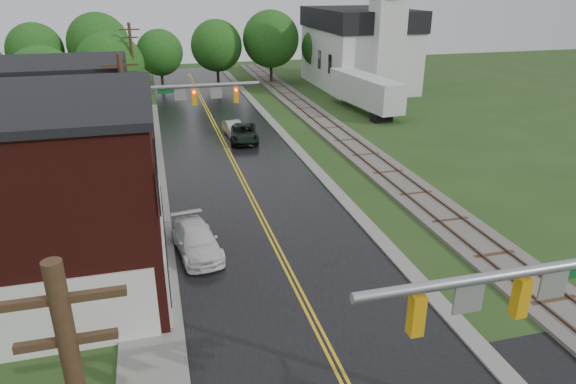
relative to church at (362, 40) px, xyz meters
name	(u,v)px	position (x,y,z in m)	size (l,w,h in m)	color
main_road	(232,159)	(-20.00, -23.74, -5.83)	(10.00, 90.00, 0.02)	black
curb_right	(285,136)	(-14.60, -18.74, -5.83)	(0.80, 70.00, 0.12)	gray
sidewalk_left	(148,192)	(-26.20, -28.74, -5.83)	(2.40, 50.00, 0.12)	gray
yellow_house	(61,145)	(-31.00, -27.74, -2.63)	(8.00, 7.00, 6.40)	tan
darkred_building	(93,123)	(-30.00, -18.74, -3.63)	(7.00, 6.00, 4.40)	#3F0F0C
church	(362,40)	(0.00, 0.00, 0.00)	(10.40, 18.40, 20.00)	silver
railroad	(335,131)	(-10.00, -18.74, -5.73)	(3.20, 80.00, 0.30)	#59544C
traffic_signal_near	(543,311)	(-16.53, -51.74, -0.87)	(7.34, 0.30, 7.20)	gray
traffic_signal_far	(183,106)	(-23.47, -26.74, -0.86)	(7.34, 0.43, 7.20)	gray
utility_pole_b	(128,133)	(-26.80, -31.74, -1.11)	(1.80, 0.28, 9.00)	#382616
utility_pole_c	(134,71)	(-26.80, -9.74, -1.11)	(1.80, 0.28, 9.00)	#382616
tree_left_c	(46,84)	(-33.85, -13.84, -1.32)	(6.00, 6.00, 7.65)	black
tree_left_e	(112,67)	(-28.85, -7.84, -1.02)	(6.40, 6.40, 8.16)	black
suv_dark	(244,133)	(-18.28, -19.28, -5.15)	(2.27, 4.91, 1.37)	black
sedan_silver	(234,129)	(-18.81, -17.34, -5.22)	(1.30, 3.72, 1.22)	#9D9EA2
pickup_white	(196,241)	(-23.92, -37.57, -5.16)	(1.90, 4.67, 1.36)	white
semi_trailer	(365,90)	(-4.42, -12.04, -3.65)	(3.72, 11.62, 3.65)	black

